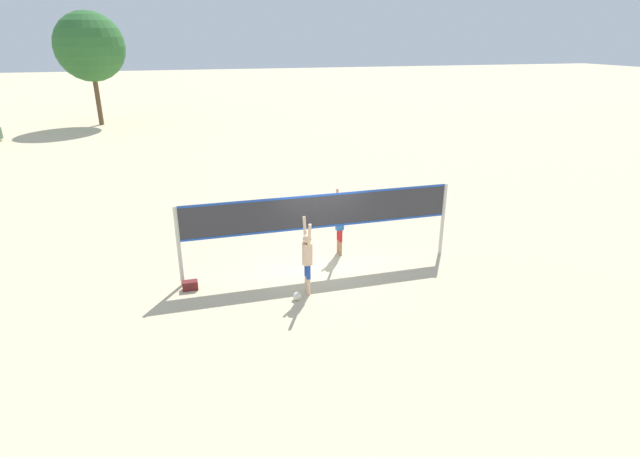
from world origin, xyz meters
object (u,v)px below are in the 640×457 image
Objects in this scene: player_blocker at (340,222)px; volleyball at (297,296)px; volleyball_net at (320,216)px; player_spiker at (307,256)px; tree_left_cluster at (90,47)px; gear_bag at (190,285)px.

volleyball is at bearing -38.26° from player_blocker.
volleyball_net is 2.55m from volleyball.
player_blocker is 3.36m from volleyball.
player_spiker is 9.63× the size of volleyball.
volleyball is 33.19m from tree_left_cluster.
volleyball_net is 3.86× the size of player_spiker.
player_spiker is 1.10m from volleyball.
gear_bag is (-4.68, -1.16, -0.97)m from player_blocker.
player_blocker reaches higher than gear_bag.
volleyball_net is 1.33m from player_blocker.
player_spiker is 5.09× the size of gear_bag.
tree_left_cluster reaches higher than player_spiker.
tree_left_cluster is (-5.67, 30.25, 5.67)m from gear_bag.
volleyball_net is at bearing -72.43° from tree_left_cluster.
volleyball_net is at bearing 5.06° from gear_bag.
gear_bag is at bearing 70.89° from player_spiker.
player_spiker is at bearing -74.42° from tree_left_cluster.
player_blocker reaches higher than volleyball.
volleyball is at bearing -75.19° from tree_left_cluster.
tree_left_cluster reaches higher than gear_bag.
volleyball_net is 31.65m from tree_left_cluster.
volleyball is 0.03× the size of tree_left_cluster.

